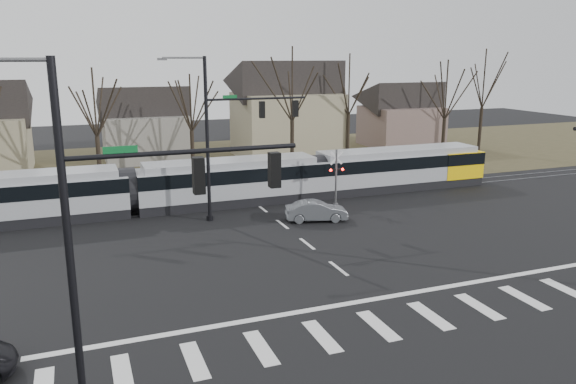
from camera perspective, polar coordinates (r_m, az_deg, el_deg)
name	(u,v)px	position (r m, az deg, el deg)	size (l,w,h in m)	color
ground	(358,283)	(26.37, 7.08, -9.20)	(140.00, 140.00, 0.00)	black
grass_verge	(204,163)	(55.57, -8.49, 2.92)	(140.00, 28.00, 0.01)	#38331E
crosswalk	(405,320)	(23.24, 11.79, -12.65)	(27.00, 2.60, 0.01)	silver
stop_line	(377,299)	(24.93, 9.04, -10.65)	(28.00, 0.35, 0.01)	silver
lane_dashes	(253,202)	(40.44, -3.54, -0.98)	(0.18, 30.00, 0.01)	silver
rail_pair	(254,202)	(40.25, -3.45, -1.01)	(90.00, 1.52, 0.06)	#59595E
tram	(228,180)	(39.55, -6.09, 1.20)	(41.79, 3.10, 3.17)	gray
sedan	(316,211)	(35.60, 2.90, -1.93)	(4.12, 2.31, 1.29)	#53565B
signal_pole_near_left	(129,224)	(16.07, -15.84, -3.10)	(9.28, 0.44, 10.20)	black
signal_pole_far	(232,130)	(35.39, -5.70, 6.28)	(9.28, 0.44, 10.20)	black
rail_crossing_signal	(336,180)	(38.88, 4.90, 1.25)	(1.08, 0.36, 4.00)	#59595B
tree_row	(240,117)	(49.57, -4.89, 7.57)	(59.20, 7.20, 10.00)	black
house_b	(145,120)	(58.09, -14.35, 7.06)	(8.64, 7.56, 7.65)	slate
house_c	(287,106)	(58.36, -0.14, 8.76)	(10.80, 8.64, 10.10)	gray
house_d	(401,111)	(66.96, 11.45, 8.03)	(8.64, 7.56, 7.65)	brown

